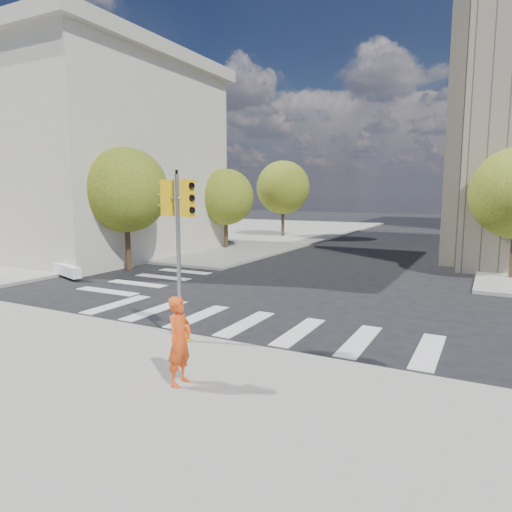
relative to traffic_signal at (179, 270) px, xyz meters
The scene contains 11 objects.
ground 5.08m from the traffic_signal, 81.77° to the left, with size 160.00×160.00×0.00m, color black.
sidewalk_far_left 36.25m from the traffic_signal, 122.29° to the left, with size 28.00×40.00×0.15m, color gray.
classical_building 23.49m from the traffic_signal, 146.91° to the left, with size 19.00×15.00×12.70m.
tree_lw_near 13.24m from the traffic_signal, 138.83° to the left, with size 4.40×4.40×6.41m.
tree_lw_mid 21.11m from the traffic_signal, 117.87° to the left, with size 4.00×4.00×5.77m.
tree_lw_far 30.35m from the traffic_signal, 108.98° to the left, with size 4.80×4.80×6.95m.
tree_re_mid 27.92m from the traffic_signal, 72.94° to the left, with size 4.60×4.60×6.66m.
tree_re_far 39.50m from the traffic_signal, 78.06° to the left, with size 4.00×4.00×5.88m.
traffic_signal is the anchor object (origin of this frame).
photographer 3.01m from the traffic_signal, 53.13° to the right, with size 0.67×0.44×1.85m, color #E94B16.
planter_wall 13.79m from the traffic_signal, 154.27° to the left, with size 6.00×0.40×0.50m, color white.
Camera 1 is at (6.57, -14.12, 4.07)m, focal length 32.00 mm.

